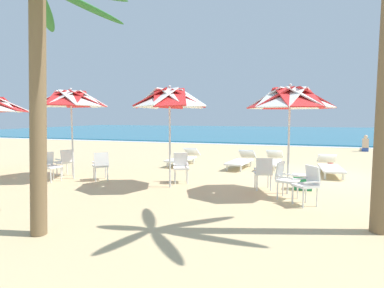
{
  "coord_description": "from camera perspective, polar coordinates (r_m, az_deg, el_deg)",
  "views": [
    {
      "loc": [
        -0.67,
        -10.61,
        1.94
      ],
      "look_at": [
        -3.96,
        -0.46,
        1.0
      ],
      "focal_mm": 29.49,
      "sensor_mm": 36.0,
      "label": 1
    }
  ],
  "objects": [
    {
      "name": "surf_foam",
      "position": [
        21.7,
        19.63,
        -0.37
      ],
      "size": [
        80.0,
        0.7,
        0.01
      ],
      "primitive_type": "cube",
      "color": "white",
      "rests_on": "ground"
    },
    {
      "name": "beachgoer_seated",
      "position": [
        19.99,
        28.77,
        -0.31
      ],
      "size": [
        0.3,
        0.93,
        0.92
      ],
      "color": "#2D4CA5",
      "rests_on": "ground"
    },
    {
      "name": "sea",
      "position": [
        39.96,
        18.88,
        2.06
      ],
      "size": [
        80.0,
        36.0,
        0.1
      ],
      "primitive_type": "cube",
      "color": "teal",
      "rests_on": "ground"
    },
    {
      "name": "ground_plane",
      "position": [
        10.81,
        21.3,
        -5.65
      ],
      "size": [
        80.0,
        80.0,
        0.0
      ],
      "primitive_type": "plane",
      "color": "#D3B784"
    },
    {
      "name": "plastic_chair_5",
      "position": [
        9.93,
        -16.17,
        -3.52
      ],
      "size": [
        0.63,
        0.63,
        0.87
      ],
      "color": "white",
      "rests_on": "ground"
    },
    {
      "name": "beach_umbrella_1",
      "position": [
        8.54,
        -4.08,
        8.01
      ],
      "size": [
        2.06,
        2.06,
        2.77
      ],
      "color": "silver",
      "rests_on": "ground"
    },
    {
      "name": "sun_lounger_1",
      "position": [
        12.2,
        14.1,
        -2.93
      ],
      "size": [
        0.83,
        2.2,
        0.62
      ],
      "color": "white",
      "rests_on": "ground"
    },
    {
      "name": "plastic_chair_1",
      "position": [
        7.36,
        20.19,
        -6.58
      ],
      "size": [
        0.63,
        0.62,
        0.87
      ],
      "color": "white",
      "rests_on": "ground"
    },
    {
      "name": "palm_tree_2",
      "position": [
        5.74,
        -26.27,
        12.84
      ],
      "size": [
        3.33,
        3.11,
        4.1
      ],
      "color": "brown",
      "rests_on": "ground"
    },
    {
      "name": "sun_lounger_2",
      "position": [
        12.05,
        8.87,
        -2.94
      ],
      "size": [
        0.91,
        2.21,
        0.62
      ],
      "color": "white",
      "rests_on": "ground"
    },
    {
      "name": "cooler_box",
      "position": [
        8.92,
        19.31,
        -6.49
      ],
      "size": [
        0.5,
        0.34,
        0.4
      ],
      "color": "#238C4C",
      "rests_on": "ground"
    },
    {
      "name": "beach_ball",
      "position": [
        13.97,
        23.77,
        -2.73
      ],
      "size": [
        0.31,
        0.31,
        0.31
      ],
      "primitive_type": "sphere",
      "color": "red",
      "rests_on": "ground"
    },
    {
      "name": "beach_umbrella_2",
      "position": [
        10.41,
        -21.03,
        7.47
      ],
      "size": [
        2.22,
        2.22,
        2.81
      ],
      "color": "silver",
      "rests_on": "ground"
    },
    {
      "name": "plastic_chair_0",
      "position": [
        8.51,
        12.78,
        -4.86
      ],
      "size": [
        0.54,
        0.56,
        0.87
      ],
      "color": "white",
      "rests_on": "ground"
    },
    {
      "name": "sun_lounger_0",
      "position": [
        11.45,
        23.68,
        -3.72
      ],
      "size": [
        0.71,
        2.17,
        0.62
      ],
      "color": "white",
      "rests_on": "ground"
    },
    {
      "name": "plastic_chair_2",
      "position": [
        7.76,
        16.47,
        -5.9
      ],
      "size": [
        0.58,
        0.56,
        0.87
      ],
      "color": "white",
      "rests_on": "ground"
    },
    {
      "name": "beach_umbrella_0",
      "position": [
        8.14,
        17.29,
        7.72
      ],
      "size": [
        2.13,
        2.13,
        2.74
      ],
      "color": "silver",
      "rests_on": "ground"
    },
    {
      "name": "plastic_chair_3",
      "position": [
        9.27,
        -2.04,
        -3.92
      ],
      "size": [
        0.58,
        0.6,
        0.87
      ],
      "color": "white",
      "rests_on": "ground"
    },
    {
      "name": "plastic_chair_6",
      "position": [
        10.33,
        -24.27,
        -3.44
      ],
      "size": [
        0.54,
        0.52,
        0.87
      ],
      "color": "white",
      "rests_on": "ground"
    },
    {
      "name": "sun_lounger_3",
      "position": [
        12.66,
        -1.59,
        -2.49
      ],
      "size": [
        0.86,
        2.2,
        0.62
      ],
      "color": "white",
      "rests_on": "ground"
    },
    {
      "name": "plastic_chair_4",
      "position": [
        11.06,
        -21.92,
        -2.83
      ],
      "size": [
        0.6,
        0.58,
        0.87
      ],
      "color": "white",
      "rests_on": "ground"
    }
  ]
}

